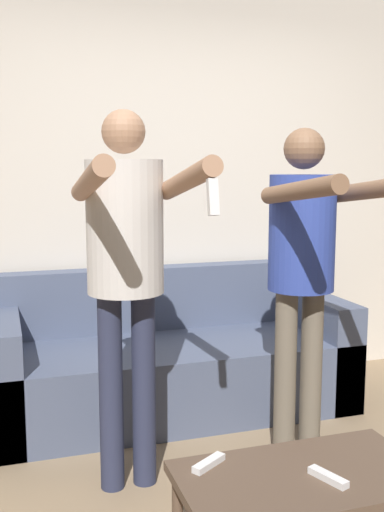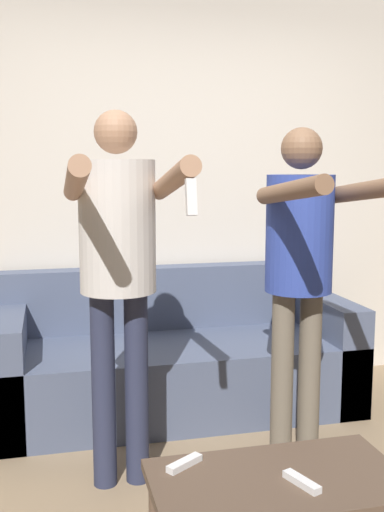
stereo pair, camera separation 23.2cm
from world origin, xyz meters
TOP-DOWN VIEW (x-y plane):
  - wall_back at (0.00, 1.79)m, footprint 6.40×0.06m
  - couch at (-0.11, 1.34)m, footprint 2.17×0.85m
  - person_standing_left at (-0.55, 0.49)m, footprint 0.46×0.81m
  - person_standing_right at (0.33, 0.49)m, footprint 0.44×0.81m
  - coffee_table at (-0.11, -0.37)m, footprint 0.87×0.48m
  - remote_near at (-0.06, -0.43)m, footprint 0.09×0.15m
  - remote_far at (-0.41, -0.22)m, footprint 0.15×0.11m

SIDE VIEW (x-z plane):
  - couch at x=-0.11m, z-range -0.13..0.71m
  - coffee_table at x=-0.11m, z-range 0.17..0.60m
  - remote_near at x=-0.06m, z-range 0.43..0.46m
  - remote_far at x=-0.41m, z-range 0.43..0.46m
  - person_standing_right at x=0.33m, z-range 0.22..1.89m
  - person_standing_left at x=-0.55m, z-range 0.24..1.97m
  - wall_back at x=0.00m, z-range 0.00..2.70m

